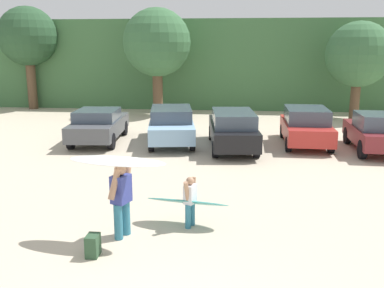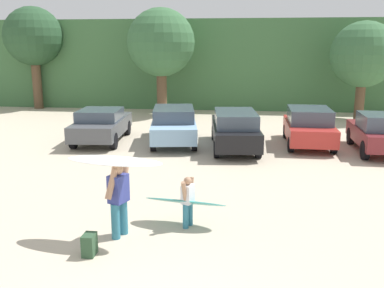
{
  "view_description": "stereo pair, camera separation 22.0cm",
  "coord_description": "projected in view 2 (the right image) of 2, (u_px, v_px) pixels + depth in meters",
  "views": [
    {
      "loc": [
        0.83,
        -4.41,
        4.13
      ],
      "look_at": [
        -0.41,
        7.9,
        1.3
      ],
      "focal_mm": 40.18,
      "sensor_mm": 36.0,
      "label": 1
    },
    {
      "loc": [
        1.05,
        -4.39,
        4.13
      ],
      "look_at": [
        -0.41,
        7.9,
        1.3
      ],
      "focal_mm": 40.18,
      "sensor_mm": 36.0,
      "label": 2
    }
  ],
  "objects": [
    {
      "name": "parked_car_red",
      "position": [
        309.0,
        126.0,
        18.12
      ],
      "size": [
        1.94,
        4.14,
        1.58
      ],
      "rotation": [
        0.0,
        0.0,
        1.55
      ],
      "color": "#B72D28",
      "rests_on": "ground_plane"
    },
    {
      "name": "tree_far_right",
      "position": [
        161.0,
        43.0,
        25.44
      ],
      "size": [
        4.03,
        4.03,
        6.35
      ],
      "color": "brown",
      "rests_on": "ground_plane"
    },
    {
      "name": "person_adult",
      "position": [
        119.0,
        196.0,
        9.35
      ],
      "size": [
        0.43,
        0.8,
        1.68
      ],
      "rotation": [
        0.0,
        0.0,
        2.78
      ],
      "color": "teal",
      "rests_on": "ground_plane"
    },
    {
      "name": "parked_car_black",
      "position": [
        235.0,
        129.0,
        17.48
      ],
      "size": [
        2.2,
        4.9,
        1.58
      ],
      "rotation": [
        0.0,
        0.0,
        1.67
      ],
      "color": "black",
      "rests_on": "ground_plane"
    },
    {
      "name": "parked_car_maroon",
      "position": [
        381.0,
        132.0,
        16.82
      ],
      "size": [
        2.0,
        4.01,
        1.57
      ],
      "rotation": [
        0.0,
        0.0,
        1.54
      ],
      "color": "maroon",
      "rests_on": "ground_plane"
    },
    {
      "name": "surfboard_teal",
      "position": [
        185.0,
        202.0,
        10.05
      ],
      "size": [
        2.05,
        0.83,
        0.29
      ],
      "rotation": [
        0.0,
        0.0,
        2.99
      ],
      "color": "teal"
    },
    {
      "name": "parked_car_sky_blue",
      "position": [
        174.0,
        124.0,
        18.57
      ],
      "size": [
        2.52,
        4.83,
        1.55
      ],
      "rotation": [
        0.0,
        0.0,
        1.73
      ],
      "color": "#84ADD1",
      "rests_on": "ground_plane"
    },
    {
      "name": "hillside_ridge",
      "position": [
        230.0,
        62.0,
        33.26
      ],
      "size": [
        108.0,
        12.0,
        5.82
      ],
      "primitive_type": "cube",
      "color": "#427042",
      "rests_on": "ground_plane"
    },
    {
      "name": "tree_center_left",
      "position": [
        364.0,
        55.0,
        23.73
      ],
      "size": [
        3.64,
        3.64,
        5.49
      ],
      "color": "brown",
      "rests_on": "ground_plane"
    },
    {
      "name": "backpack_dropped",
      "position": [
        89.0,
        245.0,
        8.64
      ],
      "size": [
        0.24,
        0.34,
        0.45
      ],
      "color": "#2D4C33",
      "rests_on": "ground_plane"
    },
    {
      "name": "person_child",
      "position": [
        188.0,
        199.0,
        9.91
      ],
      "size": [
        0.31,
        0.52,
        1.21
      ],
      "rotation": [
        0.0,
        0.0,
        2.78
      ],
      "color": "teal",
      "rests_on": "ground_plane"
    },
    {
      "name": "parked_car_dark_gray",
      "position": [
        102.0,
        124.0,
        18.84
      ],
      "size": [
        2.18,
        4.5,
        1.46
      ],
      "rotation": [
        0.0,
        0.0,
        1.64
      ],
      "color": "#4C4F54",
      "rests_on": "ground_plane"
    },
    {
      "name": "surfboard_white",
      "position": [
        114.0,
        161.0,
        9.04
      ],
      "size": [
        2.23,
        0.91,
        0.13
      ],
      "rotation": [
        0.0,
        0.0,
        3.0
      ],
      "color": "white"
    },
    {
      "name": "tree_right",
      "position": [
        33.0,
        37.0,
        28.02
      ],
      "size": [
        3.8,
        3.8,
        6.64
      ],
      "color": "brown",
      "rests_on": "ground_plane"
    }
  ]
}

